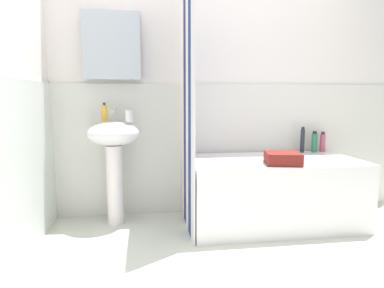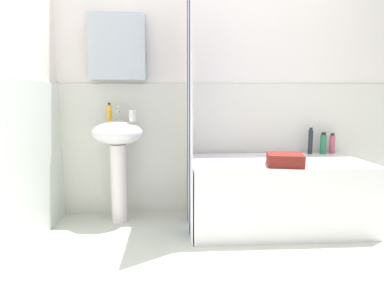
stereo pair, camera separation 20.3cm
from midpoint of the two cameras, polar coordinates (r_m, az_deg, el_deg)
ground_plane at (r=2.21m, az=14.86°, el=-22.08°), size 4.80×5.60×0.04m
wall_back_tiled at (r=3.13m, az=7.21°, el=9.06°), size 3.60×0.18×2.40m
wall_left_tiled at (r=2.35m, az=-27.19°, el=8.06°), size 0.07×1.81×2.40m
sink at (r=2.90m, az=-10.60°, el=-0.81°), size 0.44×0.34×0.88m
faucet at (r=2.95m, az=-10.56°, el=5.13°), size 0.03×0.12×0.12m
soap_dispenser at (r=2.92m, az=-12.02°, el=5.25°), size 0.05×0.05×0.16m
toothbrush_cup at (r=2.83m, az=-8.10°, el=4.76°), size 0.06×0.06×0.09m
bathtub at (r=2.94m, az=16.10°, el=-8.08°), size 1.43×0.75×0.56m
shower_curtain at (r=2.67m, az=1.72°, el=6.29°), size 0.01×0.75×2.00m
conditioner_bottle at (r=3.39m, az=24.41°, el=0.02°), size 0.05×0.05×0.19m
body_wash_bottle at (r=3.33m, az=23.14°, el=0.04°), size 0.05×0.05×0.20m
shampoo_bottle at (r=3.27m, az=21.27°, el=0.39°), size 0.04×0.04×0.24m
towel_folded at (r=2.66m, az=17.71°, el=-2.58°), size 0.30×0.29×0.09m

